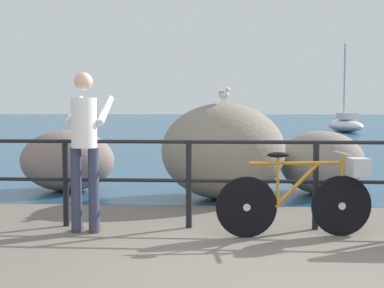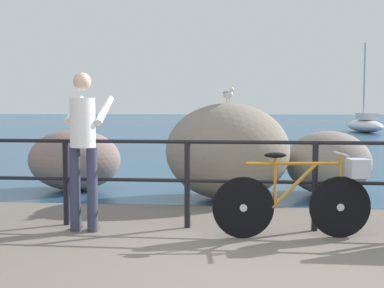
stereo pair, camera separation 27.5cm
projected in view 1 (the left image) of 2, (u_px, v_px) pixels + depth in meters
ground_plane at (230, 138)px, 24.21m from camera, size 120.00×120.00×0.10m
sea_surface at (227, 121)px, 52.11m from camera, size 120.00×90.00×0.01m
promenade_railing at (252, 174)px, 5.94m from camera, size 7.32×0.07×1.02m
bicycle at (308, 194)px, 5.59m from camera, size 1.69×0.48×0.92m
person_at_railing at (85, 144)px, 5.75m from camera, size 0.45×0.64×1.78m
breakwater_boulder_main at (223, 151)px, 7.88m from camera, size 1.88×1.64×1.46m
breakwater_boulder_left at (67, 160)px, 8.62m from camera, size 1.56×1.24×1.02m
breakwater_boulder_right at (322, 162)px, 8.36m from camera, size 1.35×1.24×1.02m
seagull at (224, 94)px, 7.75m from camera, size 0.23×0.33×0.23m
sailboat at (345, 124)px, 28.87m from camera, size 1.80×4.52×4.90m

